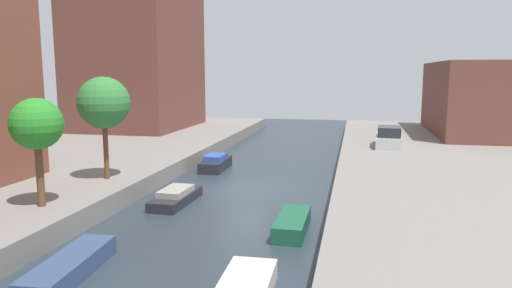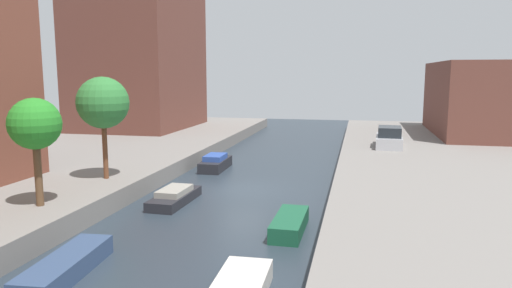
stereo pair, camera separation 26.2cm
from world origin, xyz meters
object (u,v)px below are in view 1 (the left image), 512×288
at_px(parked_car, 389,138).
at_px(moored_boat_left_1, 70,267).
at_px(low_block_right, 491,98).
at_px(moored_boat_right_2, 292,224).
at_px(street_tree_2, 104,103).
at_px(moored_boat_left_2, 176,197).
at_px(apartment_tower_far, 136,11).
at_px(moored_boat_right_1, 246,288).
at_px(street_tree_1, 37,125).
at_px(moored_boat_left_3, 216,163).

relative_size(parked_car, moored_boat_left_1, 1.02).
bearing_deg(moored_boat_left_1, low_block_right, 58.05).
bearing_deg(moored_boat_right_2, moored_boat_left_1, -137.81).
relative_size(street_tree_2, moored_boat_left_1, 1.22).
height_order(low_block_right, moored_boat_left_2, low_block_right).
relative_size(apartment_tower_far, street_tree_2, 4.36).
relative_size(moored_boat_right_1, moored_boat_right_2, 0.91).
height_order(street_tree_2, parked_car, street_tree_2).
distance_m(street_tree_1, moored_boat_left_1, 7.00).
bearing_deg(moored_boat_right_1, moored_boat_left_1, 177.05).
xyz_separation_m(apartment_tower_far, moored_boat_left_1, (13.02, -32.34, -12.47)).
height_order(low_block_right, parked_car, low_block_right).
height_order(moored_boat_left_3, moored_boat_right_2, moored_boat_left_3).
height_order(low_block_right, moored_boat_right_2, low_block_right).
bearing_deg(moored_boat_left_3, moored_boat_left_2, -86.64).
relative_size(street_tree_1, moored_boat_left_2, 1.14).
bearing_deg(apartment_tower_far, moored_boat_left_1, -68.07).
distance_m(low_block_right, moored_boat_left_2, 32.53).
distance_m(low_block_right, moored_boat_left_3, 26.97).
bearing_deg(apartment_tower_far, moored_boat_left_2, -60.63).
bearing_deg(street_tree_1, moored_boat_left_1, -45.87).
height_order(street_tree_1, moored_boat_left_2, street_tree_1).
xyz_separation_m(street_tree_1, moored_boat_right_1, (9.91, -4.37, -4.13)).
height_order(apartment_tower_far, low_block_right, apartment_tower_far).
distance_m(moored_boat_left_1, moored_boat_left_3, 17.64).
bearing_deg(moored_boat_left_2, street_tree_2, 173.54).
xyz_separation_m(street_tree_1, moored_boat_left_1, (3.94, -4.06, -4.12)).
relative_size(street_tree_1, moored_boat_right_2, 1.30).
height_order(moored_boat_left_2, moored_boat_right_2, moored_boat_left_2).
distance_m(street_tree_2, moored_boat_left_1, 11.27).
distance_m(parked_car, moored_boat_left_1, 26.73).
height_order(parked_car, moored_boat_left_1, parked_car).
xyz_separation_m(street_tree_2, parked_car, (15.44, 14.65, -3.38)).
height_order(street_tree_2, moored_boat_left_2, street_tree_2).
xyz_separation_m(street_tree_1, moored_boat_right_2, (10.45, 1.84, -4.11)).
height_order(street_tree_1, street_tree_2, street_tree_2).
relative_size(apartment_tower_far, moored_boat_right_1, 7.31).
relative_size(low_block_right, moored_boat_left_1, 3.37).
bearing_deg(moored_boat_right_1, street_tree_2, 135.43).
bearing_deg(street_tree_1, moored_boat_left_3, 75.32).
distance_m(street_tree_2, moored_boat_left_2, 6.22).
height_order(street_tree_2, moored_boat_left_3, street_tree_2).
height_order(street_tree_2, moored_boat_left_1, street_tree_2).
relative_size(parked_car, moored_boat_left_3, 1.21).
bearing_deg(moored_boat_right_1, moored_boat_right_2, 84.98).
bearing_deg(moored_boat_left_2, moored_boat_left_1, -90.76).
bearing_deg(street_tree_1, street_tree_2, 90.00).
bearing_deg(moored_boat_left_3, moored_boat_left_1, -88.74).
height_order(apartment_tower_far, moored_boat_left_1, apartment_tower_far).
bearing_deg(moored_boat_left_3, low_block_right, 36.83).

